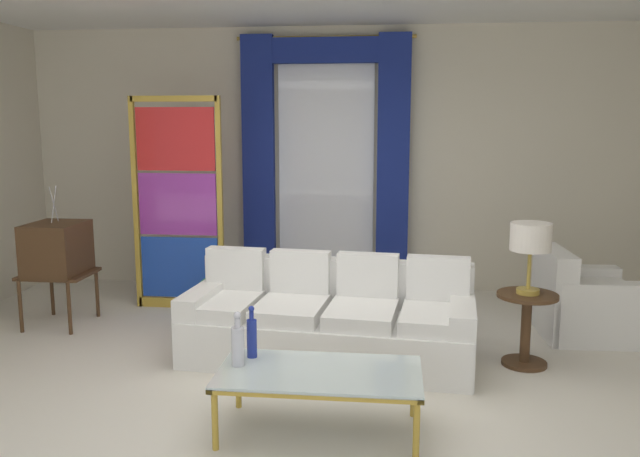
{
  "coord_description": "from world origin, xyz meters",
  "views": [
    {
      "loc": [
        0.66,
        -4.5,
        1.96
      ],
      "look_at": [
        0.04,
        0.9,
        1.05
      ],
      "focal_mm": 36.51,
      "sensor_mm": 36.0,
      "label": 1
    }
  ],
  "objects": [
    {
      "name": "peacock_figurine",
      "position": [
        -1.1,
        1.54,
        0.22
      ],
      "size": [
        0.44,
        0.6,
        0.5
      ],
      "color": "beige",
      "rests_on": "ground"
    },
    {
      "name": "round_side_table",
      "position": [
        1.73,
        0.67,
        0.36
      ],
      "size": [
        0.48,
        0.48,
        0.59
      ],
      "color": "#472D19",
      "rests_on": "ground"
    },
    {
      "name": "bottle_blue_decanter",
      "position": [
        -0.31,
        -0.63,
        0.55
      ],
      "size": [
        0.08,
        0.08,
        0.36
      ],
      "color": "silver",
      "rests_on": "coffee_table"
    },
    {
      "name": "coffee_table",
      "position": [
        0.22,
        -0.66,
        0.37
      ],
      "size": [
        1.27,
        0.67,
        0.41
      ],
      "color": "silver",
      "rests_on": "ground"
    },
    {
      "name": "armchair_white",
      "position": [
        2.38,
        1.48,
        0.29
      ],
      "size": [
        0.85,
        0.85,
        0.8
      ],
      "color": "white",
      "rests_on": "ground"
    },
    {
      "name": "wall_rear",
      "position": [
        0.0,
        3.06,
        1.5
      ],
      "size": [
        8.0,
        0.12,
        3.0
      ],
      "primitive_type": "cube",
      "color": "beige",
      "rests_on": "ground"
    },
    {
      "name": "table_lamp_brass",
      "position": [
        1.73,
        0.67,
        1.03
      ],
      "size": [
        0.32,
        0.32,
        0.57
      ],
      "color": "#B29338",
      "rests_on": "round_side_table"
    },
    {
      "name": "vintage_tv",
      "position": [
        -2.53,
        1.25,
        0.73
      ],
      "size": [
        0.62,
        0.6,
        1.35
      ],
      "color": "#472D19",
      "rests_on": "ground"
    },
    {
      "name": "stained_glass_divider",
      "position": [
        -1.56,
        1.94,
        1.06
      ],
      "size": [
        0.95,
        0.05,
        2.2
      ],
      "color": "gold",
      "rests_on": "ground"
    },
    {
      "name": "bottle_crystal_tall",
      "position": [
        -0.25,
        -0.47,
        0.55
      ],
      "size": [
        0.07,
        0.07,
        0.35
      ],
      "color": "navy",
      "rests_on": "coffee_table"
    },
    {
      "name": "couch_white_long",
      "position": [
        0.15,
        0.67,
        0.31
      ],
      "size": [
        2.41,
        1.14,
        0.86
      ],
      "color": "white",
      "rests_on": "ground"
    },
    {
      "name": "curtained_window",
      "position": [
        -0.12,
        2.89,
        1.74
      ],
      "size": [
        2.0,
        0.17,
        2.7
      ],
      "color": "white",
      "rests_on": "ground"
    },
    {
      "name": "ground_plane",
      "position": [
        0.0,
        0.0,
        0.0
      ],
      "size": [
        16.0,
        16.0,
        0.0
      ],
      "primitive_type": "plane",
      "color": "silver"
    }
  ]
}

